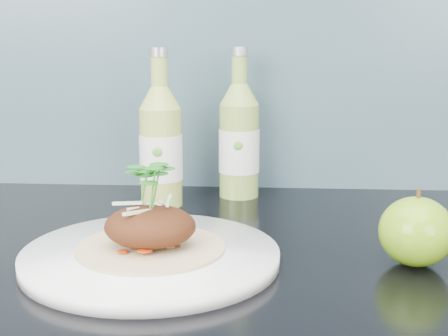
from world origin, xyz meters
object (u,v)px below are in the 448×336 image
Objects in this scene: cider_bottle_left at (161,147)px; cider_bottle_right at (239,141)px; dinner_plate at (151,256)px; green_apple at (416,231)px.

cider_bottle_left and cider_bottle_right have the same top height.
cider_bottle_right is (0.09, 0.32, 0.08)m from dinner_plate.
cider_bottle_right is (0.12, 0.06, 0.00)m from cider_bottle_left.
dinner_plate is 0.27m from cider_bottle_left.
dinner_plate is 1.39× the size of cider_bottle_right.
green_apple is 0.41m from cider_bottle_left.
dinner_plate is at bearing -177.26° from green_apple.
green_apple is at bearing -64.43° from cider_bottle_right.
dinner_plate is at bearing -107.00° from cider_bottle_left.
dinner_plate is 0.30m from green_apple.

